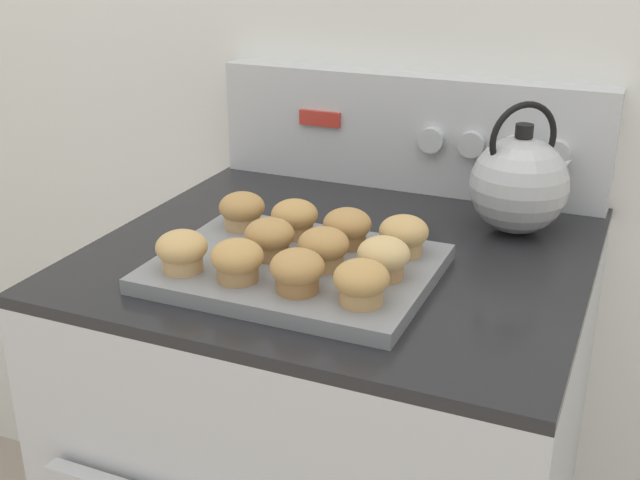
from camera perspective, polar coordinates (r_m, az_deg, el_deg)
The scene contains 15 objects.
wall_back at distance 1.49m, azimuth 7.20°, elevation 14.70°, with size 8.00×0.05×2.40m.
control_panel at distance 1.48m, azimuth 6.37°, elevation 7.62°, with size 0.72×0.07×0.21m.
muffin_pan at distance 1.13m, azimuth -1.74°, elevation -2.03°, with size 0.38×0.30×0.02m.
muffin_r0_c0 at distance 1.10m, azimuth -9.80°, elevation -0.75°, with size 0.07×0.07×0.06m.
muffin_r0_c1 at distance 1.06m, azimuth -5.90°, elevation -1.44°, with size 0.07×0.07×0.06m.
muffin_r0_c2 at distance 1.03m, azimuth -1.62°, elevation -2.19°, with size 0.07×0.07×0.06m.
muffin_r0_c3 at distance 1.00m, azimuth 2.95°, elevation -3.00°, with size 0.07×0.07×0.06m.
muffin_r1_c1 at distance 1.13m, azimuth -3.61°, elevation 0.16°, with size 0.07×0.07×0.06m.
muffin_r1_c2 at distance 1.09m, azimuth 0.25°, elevation -0.55°, with size 0.07×0.07×0.06m.
muffin_r1_c3 at distance 1.07m, azimuth 4.54°, elevation -1.25°, with size 0.07×0.07×0.06m.
muffin_r2_c0 at distance 1.24m, azimuth -5.57°, elevation 2.12°, with size 0.07×0.07×0.06m.
muffin_r2_c1 at distance 1.20m, azimuth -1.82°, elevation 1.58°, with size 0.07×0.07×0.06m.
muffin_r2_c2 at distance 1.17m, azimuth 1.95°, elevation 0.91°, with size 0.07×0.07×0.06m.
muffin_r2_c3 at distance 1.14m, azimuth 5.97°, elevation 0.37°, with size 0.07×0.07×0.06m.
tea_kettle at distance 1.30m, azimuth 14.02°, elevation 3.95°, with size 0.17×0.16×0.21m.
Camera 1 is at (0.41, -0.69, 1.39)m, focal length 45.00 mm.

